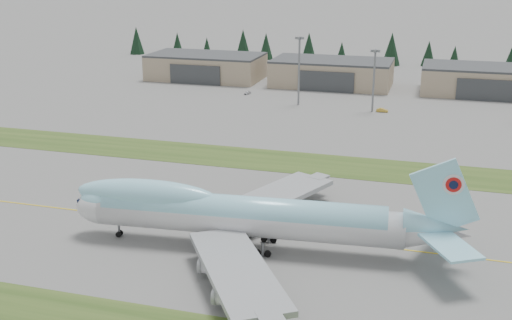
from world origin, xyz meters
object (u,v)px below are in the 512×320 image
(boeing_747_freighter, at_px, (243,215))
(hangar_right, at_px, (486,80))
(service_vehicle_b, at_px, (382,112))
(hangar_left, at_px, (206,66))
(service_vehicle_a, at_px, (247,94))
(hangar_center, at_px, (332,73))

(boeing_747_freighter, bearing_deg, hangar_right, 67.94)
(service_vehicle_b, bearing_deg, hangar_right, -38.40)
(hangar_left, height_order, service_vehicle_a, hangar_left)
(hangar_left, distance_m, hangar_right, 115.00)
(hangar_center, height_order, service_vehicle_b, hangar_center)
(boeing_747_freighter, xyz_separation_m, hangar_right, (48.85, 157.10, -1.03))
(hangar_left, bearing_deg, service_vehicle_a, -44.46)
(hangar_right, xyz_separation_m, service_vehicle_a, (-88.23, -26.26, -5.39))
(hangar_left, xyz_separation_m, service_vehicle_b, (79.83, -41.70, -5.39))
(hangar_left, distance_m, service_vehicle_b, 90.23)
(hangar_right, height_order, service_vehicle_a, hangar_right)
(hangar_center, xyz_separation_m, hangar_right, (60.00, 0.00, 0.00))
(boeing_747_freighter, distance_m, hangar_right, 164.52)
(hangar_right, xyz_separation_m, service_vehicle_b, (-35.17, -41.70, -5.39))
(boeing_747_freighter, bearing_deg, hangar_center, 89.27)
(boeing_747_freighter, height_order, hangar_center, boeing_747_freighter)
(hangar_left, relative_size, service_vehicle_b, 11.95)
(hangar_left, height_order, service_vehicle_b, hangar_left)
(hangar_left, relative_size, hangar_center, 1.00)
(hangar_left, bearing_deg, hangar_center, 0.00)
(service_vehicle_a, relative_size, service_vehicle_b, 0.91)
(boeing_747_freighter, distance_m, service_vehicle_b, 116.38)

